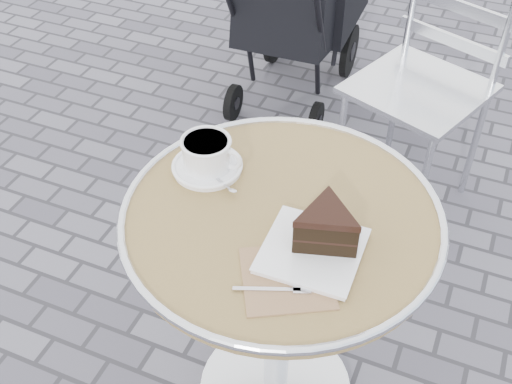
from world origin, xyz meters
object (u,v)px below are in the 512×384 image
at_px(cappuccino_set, 207,157).
at_px(baby_stroller, 301,6).
at_px(bistro_chair, 439,54).
at_px(cafe_table, 280,264).
at_px(cake_plate_set, 322,233).

relative_size(cappuccino_set, baby_stroller, 0.19).
height_order(bistro_chair, baby_stroller, baby_stroller).
height_order(cafe_table, baby_stroller, baby_stroller).
bearing_deg(cappuccino_set, cake_plate_set, -25.51).
relative_size(cafe_table, cake_plate_set, 2.31).
relative_size(bistro_chair, baby_stroller, 0.99).
height_order(cappuccino_set, cake_plate_set, cake_plate_set).
distance_m(cafe_table, cake_plate_set, 0.25).
xyz_separation_m(cake_plate_set, bistro_chair, (0.05, 1.16, -0.20)).
xyz_separation_m(cake_plate_set, baby_stroller, (-0.62, 1.61, -0.35)).
xyz_separation_m(cappuccino_set, bistro_chair, (0.38, 1.02, -0.19)).
xyz_separation_m(cafe_table, baby_stroller, (-0.50, 1.55, -0.14)).
height_order(cafe_table, cappuccino_set, cappuccino_set).
bearing_deg(cafe_table, cappuccino_set, 161.04).
height_order(cafe_table, cake_plate_set, cake_plate_set).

